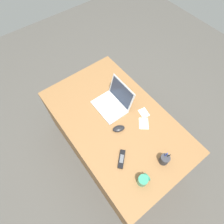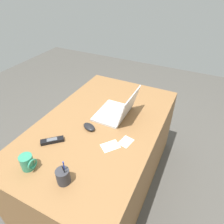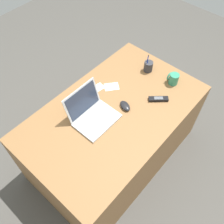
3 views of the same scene
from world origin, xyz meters
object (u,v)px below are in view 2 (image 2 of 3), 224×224
Objects in this scene: cordless_phone at (52,141)px; pen_holder at (63,176)px; computer_mouse at (89,127)px; coffee_mug_white at (27,162)px; laptop at (117,111)px.

pen_holder is at bearing 50.54° from cordless_phone.
computer_mouse is 0.50m from coffee_mug_white.
cordless_phone is (0.48, -0.28, -0.04)m from laptop.
laptop reaches higher than pen_holder.
coffee_mug_white is at bearing 4.71° from cordless_phone.
computer_mouse is at bearing -165.90° from pen_holder.
cordless_phone is 0.91× the size of pen_holder.
pen_holder is (0.71, -0.01, -0.00)m from laptop.
computer_mouse is at bearing 146.75° from cordless_phone.
pen_holder is at bearing -0.47° from laptop.
cordless_phone is at bearing -11.79° from computer_mouse.
coffee_mug_white reaches higher than cordless_phone.
coffee_mug_white is at bearing 5.54° from computer_mouse.
pen_holder reaches higher than coffee_mug_white.
computer_mouse is at bearing -26.41° from laptop.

